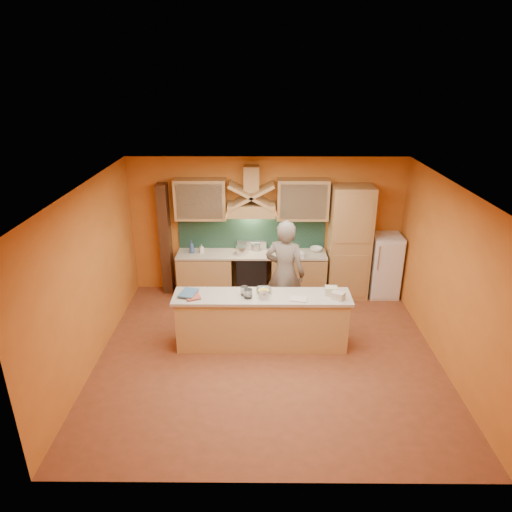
{
  "coord_description": "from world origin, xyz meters",
  "views": [
    {
      "loc": [
        -0.15,
        -6.31,
        4.37
      ],
      "look_at": [
        -0.2,
        0.9,
        1.39
      ],
      "focal_mm": 32.0,
      "sensor_mm": 36.0,
      "label": 1
    }
  ],
  "objects_px": {
    "stove": "(252,274)",
    "person": "(285,274)",
    "kitchen_scale": "(264,296)",
    "mixing_bowl": "(264,290)",
    "fridge": "(384,266)"
  },
  "relations": [
    {
      "from": "stove",
      "to": "fridge",
      "type": "bearing_deg",
      "value": 0.0
    },
    {
      "from": "fridge",
      "to": "stove",
      "type": "bearing_deg",
      "value": 180.0
    },
    {
      "from": "person",
      "to": "mixing_bowl",
      "type": "distance_m",
      "value": 0.74
    },
    {
      "from": "mixing_bowl",
      "to": "fridge",
      "type": "bearing_deg",
      "value": 35.74
    },
    {
      "from": "person",
      "to": "mixing_bowl",
      "type": "bearing_deg",
      "value": 77.5
    },
    {
      "from": "stove",
      "to": "person",
      "type": "distance_m",
      "value": 1.4
    },
    {
      "from": "fridge",
      "to": "kitchen_scale",
      "type": "relative_size",
      "value": 10.68
    },
    {
      "from": "stove",
      "to": "person",
      "type": "xyz_separation_m",
      "value": [
        0.61,
        -1.14,
        0.54
      ]
    },
    {
      "from": "stove",
      "to": "mixing_bowl",
      "type": "relative_size",
      "value": 3.6
    },
    {
      "from": "fridge",
      "to": "person",
      "type": "height_order",
      "value": "person"
    },
    {
      "from": "kitchen_scale",
      "to": "mixing_bowl",
      "type": "relative_size",
      "value": 0.49
    },
    {
      "from": "stove",
      "to": "fridge",
      "type": "xyz_separation_m",
      "value": [
        2.7,
        0.0,
        0.2
      ]
    },
    {
      "from": "fridge",
      "to": "kitchen_scale",
      "type": "height_order",
      "value": "fridge"
    },
    {
      "from": "person",
      "to": "kitchen_scale",
      "type": "bearing_deg",
      "value": 84.89
    },
    {
      "from": "kitchen_scale",
      "to": "mixing_bowl",
      "type": "distance_m",
      "value": 0.24
    }
  ]
}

